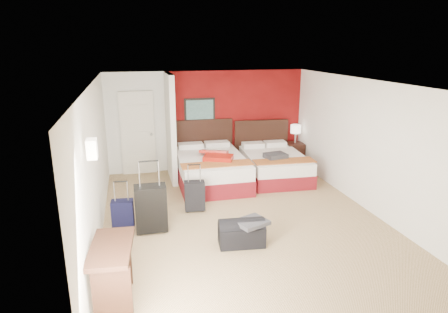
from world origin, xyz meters
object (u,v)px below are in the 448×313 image
object	(u,v)px
table_lamp	(296,134)
suitcase_black	(151,210)
bed_right	(274,166)
suitcase_navy	(123,216)
nightstand	(294,154)
duffel_bag	(242,234)
bed_left	(211,170)
desk	(113,275)
suitcase_charcoal	(195,197)
red_suitcase_open	(216,155)

from	to	relation	value
table_lamp	suitcase_black	bearing A→B (deg)	-143.10
bed_right	suitcase_navy	distance (m)	4.06
nightstand	duffel_bag	distance (m)	4.57
duffel_bag	bed_left	bearing A→B (deg)	93.57
table_lamp	desk	bearing A→B (deg)	-132.94
nightstand	desk	xyz separation A→B (m)	(-4.51, -4.84, 0.10)
table_lamp	suitcase_charcoal	xyz separation A→B (m)	(-3.07, -2.28, -0.58)
nightstand	duffel_bag	world-z (taller)	nightstand
red_suitcase_open	bed_right	bearing A→B (deg)	28.27
table_lamp	suitcase_black	distance (m)	4.95
red_suitcase_open	table_lamp	size ratio (longest dim) A/B	1.80
bed_left	suitcase_navy	world-z (taller)	bed_left
bed_right	suitcase_charcoal	bearing A→B (deg)	-142.83
bed_left	nightstand	distance (m)	2.58
red_suitcase_open	suitcase_black	xyz separation A→B (m)	(-1.60, -2.03, -0.30)
red_suitcase_open	desk	size ratio (longest dim) A/B	0.89
nightstand	desk	world-z (taller)	desk
bed_right	duffel_bag	size ratio (longest dim) A/B	2.66
suitcase_navy	duffel_bag	world-z (taller)	suitcase_navy
suitcase_charcoal	suitcase_navy	distance (m)	1.43
bed_left	red_suitcase_open	xyz separation A→B (m)	(0.10, -0.10, 0.38)
suitcase_black	desk	xyz separation A→B (m)	(-0.57, -1.89, 0.00)
bed_left	suitcase_black	bearing A→B (deg)	-124.45
table_lamp	desk	xyz separation A→B (m)	(-4.51, -4.84, -0.46)
suitcase_navy	suitcase_black	bearing A→B (deg)	-15.30
desk	nightstand	bearing A→B (deg)	52.61
bed_right	bed_left	bearing A→B (deg)	-175.91
desk	suitcase_charcoal	bearing A→B (deg)	66.26
table_lamp	suitcase_charcoal	world-z (taller)	table_lamp
table_lamp	suitcase_charcoal	distance (m)	3.87
nightstand	table_lamp	size ratio (longest dim) A/B	1.28
suitcase_black	duffel_bag	bearing A→B (deg)	-30.30
suitcase_black	duffel_bag	distance (m)	1.62
table_lamp	red_suitcase_open	bearing A→B (deg)	-158.33
suitcase_charcoal	desk	xyz separation A→B (m)	(-1.44, -2.56, 0.12)
bed_left	suitcase_charcoal	world-z (taller)	bed_left
red_suitcase_open	suitcase_charcoal	size ratio (longest dim) A/B	1.53
red_suitcase_open	suitcase_navy	xyz separation A→B (m)	(-2.08, -1.85, -0.45)
red_suitcase_open	table_lamp	bearing A→B (deg)	45.22
nightstand	red_suitcase_open	bearing A→B (deg)	-151.13
table_lamp	suitcase_navy	distance (m)	5.25
suitcase_black	duffel_bag	xyz separation A→B (m)	(1.38, -0.82, -0.22)
nightstand	suitcase_navy	xyz separation A→B (m)	(-4.42, -2.78, -0.05)
red_suitcase_open	desk	world-z (taller)	desk
desk	bed_left	bearing A→B (deg)	68.32
suitcase_black	desk	size ratio (longest dim) A/B	0.82
table_lamp	suitcase_black	xyz separation A→B (m)	(-3.94, -2.96, -0.46)
suitcase_navy	bed_left	bearing A→B (deg)	49.82
bed_right	nightstand	bearing A→B (deg)	46.14
suitcase_navy	bed_right	bearing A→B (deg)	34.28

